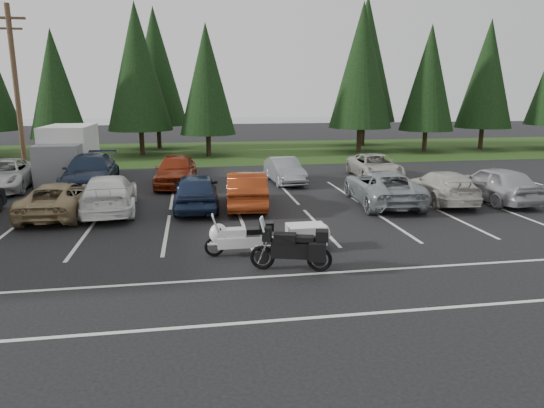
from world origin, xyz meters
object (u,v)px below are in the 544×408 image
(car_far_0, at_px, (3,175))
(adventure_motorcycle, at_px, (291,244))
(car_far_1, at_px, (90,172))
(car_far_2, at_px, (176,170))
(utility_pole, at_px, (17,92))
(car_near_8, at_px, (495,184))
(car_near_4, at_px, (196,191))
(car_near_5, at_px, (246,189))
(car_near_7, at_px, (442,186))
(car_far_4, at_px, (375,166))
(cargo_trailer, at_px, (306,237))
(car_near_2, at_px, (59,199))
(car_far_3, at_px, (285,171))
(box_truck, at_px, (66,154))
(car_near_6, at_px, (383,187))
(touring_motorcycle, at_px, (240,234))
(car_near_3, at_px, (109,194))

(car_far_0, xyz_separation_m, adventure_motorcycle, (11.74, -13.17, -0.00))
(car_far_1, relative_size, adventure_motorcycle, 2.36)
(car_far_2, bearing_deg, car_far_0, -177.67)
(utility_pole, height_order, car_near_8, utility_pole)
(car_near_4, relative_size, car_near_5, 0.98)
(car_near_4, bearing_deg, car_near_7, 178.80)
(car_far_4, bearing_deg, car_near_4, -146.96)
(car_far_4, height_order, cargo_trailer, car_far_4)
(car_near_2, relative_size, car_far_3, 1.19)
(box_truck, bearing_deg, car_far_2, -24.93)
(utility_pole, xyz_separation_m, car_near_5, (10.95, -7.49, -3.95))
(car_near_6, bearing_deg, car_far_1, -18.53)
(car_far_1, bearing_deg, adventure_motorcycle, -61.49)
(utility_pole, distance_m, car_near_8, 23.65)
(car_near_7, relative_size, touring_motorcycle, 2.04)
(box_truck, bearing_deg, car_far_4, -7.36)
(car_far_0, bearing_deg, car_far_2, -7.72)
(car_near_7, xyz_separation_m, cargo_trailer, (-7.41, -5.47, -0.29))
(adventure_motorcycle, bearing_deg, car_far_0, 147.68)
(utility_pole, height_order, car_near_7, utility_pole)
(car_near_5, xyz_separation_m, car_near_7, (8.59, -0.42, -0.07))
(adventure_motorcycle, bearing_deg, car_near_6, 68.83)
(car_far_2, bearing_deg, car_far_3, 3.48)
(car_near_4, bearing_deg, box_truck, -48.53)
(adventure_motorcycle, bearing_deg, car_near_5, 108.48)
(car_near_8, distance_m, car_far_3, 10.15)
(car_near_5, xyz_separation_m, adventure_motorcycle, (0.34, -7.65, -0.00))
(utility_pole, height_order, box_truck, utility_pole)
(car_near_5, xyz_separation_m, touring_motorcycle, (-0.89, -6.14, -0.11))
(cargo_trailer, relative_size, adventure_motorcycle, 0.68)
(box_truck, bearing_deg, adventure_motorcycle, -59.30)
(cargo_trailer, bearing_deg, utility_pole, 131.42)
(car_far_1, bearing_deg, box_truck, 119.36)
(car_near_8, bearing_deg, car_near_4, -7.75)
(car_far_0, relative_size, adventure_motorcycle, 2.20)
(adventure_motorcycle, bearing_deg, car_near_4, 123.55)
(car_near_2, xyz_separation_m, car_far_4, (15.21, 6.14, 0.00))
(box_truck, xyz_separation_m, car_near_4, (6.87, -8.02, -0.69))
(car_far_3, distance_m, touring_motorcycle, 11.84)
(car_near_3, bearing_deg, adventure_motorcycle, 122.60)
(car_near_5, bearing_deg, car_near_7, -178.27)
(car_near_8, bearing_deg, car_near_7, -12.31)
(box_truck, height_order, car_near_2, box_truck)
(cargo_trailer, bearing_deg, touring_motorcycle, -173.64)
(utility_pole, bearing_deg, cargo_trailer, -47.82)
(touring_motorcycle, bearing_deg, utility_pole, 125.63)
(car_far_2, relative_size, cargo_trailer, 2.86)
(utility_pole, relative_size, car_far_1, 1.56)
(car_near_7, height_order, car_near_8, car_near_8)
(car_near_3, distance_m, car_near_7, 14.12)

